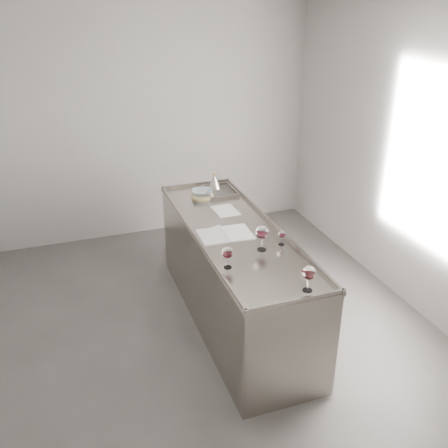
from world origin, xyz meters
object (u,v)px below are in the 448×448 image
object	(u,v)px
wine_glass_small	(282,235)
wine_glass_middle	(262,233)
ceramic_bowl	(202,192)
counter	(234,276)
wine_glass_left	(228,253)
wine_funnel	(214,182)
notebook	(225,234)
wine_glass_right	(309,273)

from	to	relation	value
wine_glass_small	wine_glass_middle	bearing A→B (deg)	-171.42
wine_glass_small	ceramic_bowl	world-z (taller)	wine_glass_small
counter	wine_glass_small	world-z (taller)	wine_glass_small
wine_glass_left	wine_glass_middle	xyz separation A→B (m)	(0.36, 0.18, 0.03)
counter	wine_funnel	xyz separation A→B (m)	(0.16, 1.05, 0.53)
wine_glass_small	counter	bearing A→B (deg)	125.74
wine_glass_middle	notebook	distance (m)	0.42
wine_glass_right	wine_glass_small	world-z (taller)	wine_glass_right
wine_glass_left	notebook	xyz separation A→B (m)	(0.17, 0.53, -0.12)
wine_glass_right	wine_funnel	world-z (taller)	wine_funnel
counter	wine_glass_left	world-z (taller)	wine_glass_left
wine_glass_left	ceramic_bowl	xyz separation A→B (m)	(0.24, 1.45, -0.08)
ceramic_bowl	wine_funnel	bearing A→B (deg)	44.62
wine_glass_middle	wine_glass_small	distance (m)	0.20
wine_glass_right	notebook	bearing A→B (deg)	103.92
notebook	wine_funnel	world-z (taller)	wine_funnel
counter	wine_glass_right	bearing A→B (deg)	-82.30
wine_glass_small	notebook	size ratio (longest dim) A/B	0.28
counter	wine_glass_left	bearing A→B (deg)	-115.01
counter	wine_glass_middle	distance (m)	0.75
wine_glass_middle	notebook	size ratio (longest dim) A/B	0.46
counter	wine_glass_middle	size ratio (longest dim) A/B	11.28
wine_glass_right	wine_glass_small	xyz separation A→B (m)	(0.13, 0.70, -0.05)
counter	notebook	xyz separation A→B (m)	(-0.11, -0.06, 0.47)
wine_glass_small	wine_funnel	size ratio (longest dim) A/B	0.61
wine_glass_middle	wine_funnel	world-z (taller)	wine_glass_middle
wine_glass_small	notebook	distance (m)	0.50
counter	wine_glass_small	distance (m)	0.73
counter	notebook	bearing A→B (deg)	-149.84
ceramic_bowl	notebook	bearing A→B (deg)	-94.54
wine_glass_middle	notebook	xyz separation A→B (m)	(-0.19, 0.35, -0.15)
ceramic_bowl	wine_funnel	xyz separation A→B (m)	(0.20, 0.19, 0.02)
wine_glass_left	wine_glass_small	size ratio (longest dim) A/B	1.36
wine_glass_middle	ceramic_bowl	size ratio (longest dim) A/B	1.02
wine_glass_right	ceramic_bowl	world-z (taller)	wine_glass_right
wine_glass_left	notebook	world-z (taller)	wine_glass_left
notebook	wine_glass_middle	bearing A→B (deg)	-59.00
wine_glass_right	wine_funnel	distance (m)	2.13
wine_glass_right	wine_funnel	bearing A→B (deg)	89.57
counter	wine_funnel	bearing A→B (deg)	81.22
wine_glass_left	wine_funnel	xyz separation A→B (m)	(0.44, 1.64, -0.06)
wine_glass_left	wine_glass_right	distance (m)	0.65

